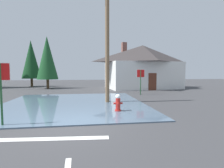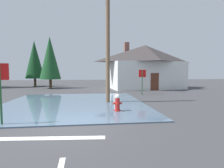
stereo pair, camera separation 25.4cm
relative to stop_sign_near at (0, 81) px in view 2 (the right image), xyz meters
name	(u,v)px [view 2 (the right image)]	position (x,y,z in m)	size (l,w,h in m)	color
ground_plane	(72,124)	(2.72, 0.09, -1.82)	(80.00, 80.00, 0.10)	#38383A
flood_puddle	(74,103)	(2.41, 4.49, -1.74)	(9.25, 9.87, 0.06)	#4C6075
lane_stop_bar	(46,138)	(2.09, -1.63, -1.77)	(3.82, 0.30, 0.01)	silver
stop_sign_near	(0,81)	(0.00, 0.00, 0.00)	(0.69, 0.15, 2.49)	#1E4C28
fire_hydrant	(117,103)	(4.95, 1.81, -1.30)	(0.48, 0.41, 0.96)	#AD231E
utility_pole	(108,42)	(4.72, 4.67, 2.42)	(1.60, 0.28, 8.03)	brown
stop_sign_far	(142,77)	(8.27, 8.40, -0.09)	(0.73, 0.08, 2.36)	#1E4C28
house	(145,66)	(10.55, 14.88, 1.12)	(10.11, 7.02, 6.00)	silver
pine_tree_tall_left	(34,60)	(-4.55, 19.51, 2.13)	(2.65, 2.65, 6.63)	#4C3823
pine_tree_mid_left	(50,58)	(-1.63, 16.16, 2.14)	(2.66, 2.66, 6.64)	#4C3823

